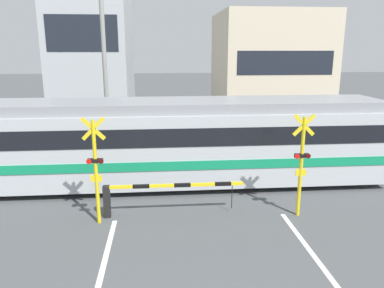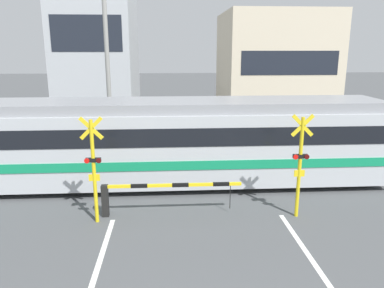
% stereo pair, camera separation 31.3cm
% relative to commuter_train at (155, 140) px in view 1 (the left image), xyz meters
% --- Properties ---
extents(rail_track_near, '(50.00, 0.10, 0.08)m').
position_rel_commuter_train_xyz_m(rail_track_near, '(1.40, -0.72, -1.69)').
color(rail_track_near, '#6B6051').
rests_on(rail_track_near, ground_plane).
extents(rail_track_far, '(50.00, 0.10, 0.08)m').
position_rel_commuter_train_xyz_m(rail_track_far, '(1.40, 0.72, -1.69)').
color(rail_track_far, '#6B6051').
rests_on(rail_track_far, ground_plane).
extents(commuter_train, '(17.24, 2.89, 3.22)m').
position_rel_commuter_train_xyz_m(commuter_train, '(0.00, 0.00, 0.00)').
color(commuter_train, '#B7BCC1').
rests_on(commuter_train, ground_plane).
extents(crossing_barrier_near, '(4.33, 0.20, 1.02)m').
position_rel_commuter_train_xyz_m(crossing_barrier_near, '(-0.24, -2.84, -0.96)').
color(crossing_barrier_near, black).
rests_on(crossing_barrier_near, ground_plane).
extents(crossing_barrier_far, '(4.33, 0.20, 1.02)m').
position_rel_commuter_train_xyz_m(crossing_barrier_far, '(3.03, 2.72, -0.96)').
color(crossing_barrier_far, black).
rests_on(crossing_barrier_far, ground_plane).
extents(crossing_signal_left, '(0.68, 0.15, 3.22)m').
position_rel_commuter_train_xyz_m(crossing_signal_left, '(-1.66, -3.22, 0.05)').
color(crossing_signal_left, yellow).
rests_on(crossing_signal_left, ground_plane).
extents(crossing_signal_right, '(0.68, 0.15, 3.22)m').
position_rel_commuter_train_xyz_m(crossing_signal_right, '(4.46, -3.22, 0.05)').
color(crossing_signal_right, yellow).
rests_on(crossing_signal_right, ground_plane).
extents(pedestrian, '(0.38, 0.22, 1.65)m').
position_rel_commuter_train_xyz_m(pedestrian, '(1.84, 5.32, -0.78)').
color(pedestrian, '#23232D').
rests_on(pedestrian, ground_plane).
extents(building_left_of_street, '(5.14, 7.61, 10.89)m').
position_rel_commuter_train_xyz_m(building_left_of_street, '(-4.38, 14.14, 3.72)').
color(building_left_of_street, '#B2B7BC').
rests_on(building_left_of_street, ground_plane).
extents(building_right_of_street, '(7.56, 7.61, 7.63)m').
position_rel_commuter_train_xyz_m(building_right_of_street, '(8.39, 14.14, 2.09)').
color(building_right_of_street, beige).
rests_on(building_right_of_street, ground_plane).
extents(utility_pole_streetside, '(0.22, 0.22, 8.20)m').
position_rel_commuter_train_xyz_m(utility_pole_streetside, '(-2.41, 5.22, 2.38)').
color(utility_pole_streetside, gray).
rests_on(utility_pole_streetside, ground_plane).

